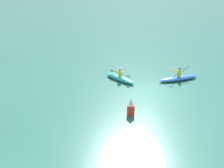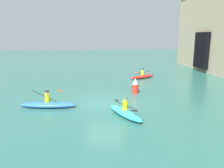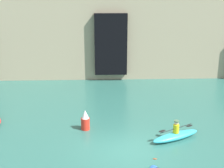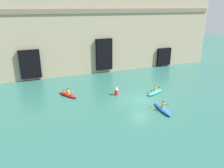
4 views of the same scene
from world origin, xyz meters
The scene contains 4 objects.
ground_plane centered at (0.00, 0.00, 0.00)m, with size 120.00×120.00×0.00m, color #2D665B.
kayak_blue centered at (0.88, -3.61, 0.22)m, with size 1.13×3.64×1.21m.
kayak_cyan centered at (2.78, 1.08, 0.24)m, with size 3.03×1.94×1.13m.
marker_buoy centered at (-2.28, 2.57, 0.56)m, with size 0.52×0.52×1.22m.
Camera 1 is at (-14.83, 9.17, 9.50)m, focal length 40.00 mm.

